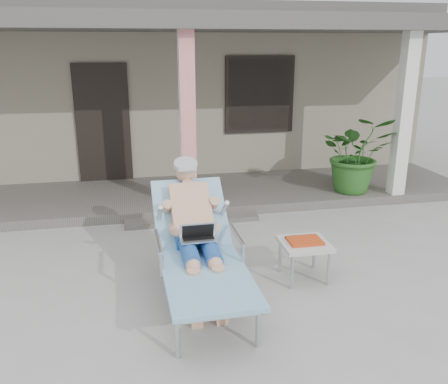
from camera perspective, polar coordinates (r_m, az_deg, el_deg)
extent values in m
plane|color=#9E9E99|center=(5.48, -1.18, -10.52)|extent=(60.00, 60.00, 0.00)
cube|color=gray|center=(11.35, -7.23, 11.88)|extent=(10.00, 5.00, 3.00)
cube|color=#474442|center=(11.31, -7.57, 20.23)|extent=(10.40, 5.40, 0.30)
cube|color=black|center=(8.86, -14.34, 8.00)|extent=(0.95, 0.06, 2.10)
cube|color=black|center=(9.12, 4.31, 11.59)|extent=(1.20, 0.06, 1.30)
cube|color=black|center=(9.12, 4.32, 11.59)|extent=(1.32, 0.05, 1.42)
cube|color=#605B56|center=(8.20, -4.93, -0.34)|extent=(10.00, 2.00, 0.15)
cube|color=red|center=(7.06, -4.41, 8.29)|extent=(0.22, 0.22, 2.61)
cube|color=silver|center=(8.25, 20.78, 8.55)|extent=(0.22, 0.22, 2.61)
cube|color=#474442|center=(7.82, -5.49, 19.63)|extent=(10.00, 2.30, 0.24)
cube|color=#605B56|center=(7.14, -3.84, -3.39)|extent=(2.00, 0.30, 0.07)
cylinder|color=#B7B7BC|center=(4.19, -5.63, -16.94)|extent=(0.05, 0.05, 0.42)
cylinder|color=#B7B7BC|center=(4.31, 4.14, -15.82)|extent=(0.05, 0.05, 0.42)
cylinder|color=#B7B7BC|center=(5.49, -7.59, -8.20)|extent=(0.05, 0.05, 0.42)
cylinder|color=#B7B7BC|center=(5.58, -0.26, -7.59)|extent=(0.05, 0.05, 0.42)
cube|color=#B7B7BC|center=(4.57, -2.08, -10.40)|extent=(0.73, 1.39, 0.03)
cube|color=#7DB5C2|center=(4.56, -2.08, -10.10)|extent=(0.84, 1.43, 0.04)
cube|color=#B7B7BC|center=(5.37, -4.06, -2.99)|extent=(0.72, 0.67, 0.56)
cube|color=#7DB5C2|center=(5.36, -4.07, -2.60)|extent=(0.83, 0.75, 0.63)
cylinder|color=#A3A3A6|center=(5.52, -4.69, 3.38)|extent=(0.28, 0.28, 0.15)
cube|color=silver|center=(4.92, -3.15, -5.52)|extent=(0.38, 0.27, 0.26)
cube|color=#B7B7B2|center=(5.42, 9.68, -6.17)|extent=(0.54, 0.54, 0.04)
cylinder|color=#B7B7BC|center=(5.26, 8.20, -9.51)|extent=(0.04, 0.04, 0.40)
cylinder|color=#B7B7BC|center=(5.41, 12.49, -8.98)|extent=(0.04, 0.04, 0.40)
cylinder|color=#B7B7BC|center=(5.62, 6.76, -7.61)|extent=(0.04, 0.04, 0.40)
cylinder|color=#B7B7BC|center=(5.76, 10.81, -7.18)|extent=(0.04, 0.04, 0.40)
cube|color=#BA3913|center=(5.40, 9.70, -5.81)|extent=(0.37, 0.28, 0.03)
cube|color=black|center=(5.52, 9.19, -5.31)|extent=(0.37, 0.03, 0.04)
imported|color=#26591E|center=(8.28, 15.64, 4.48)|extent=(1.40, 1.29, 1.31)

